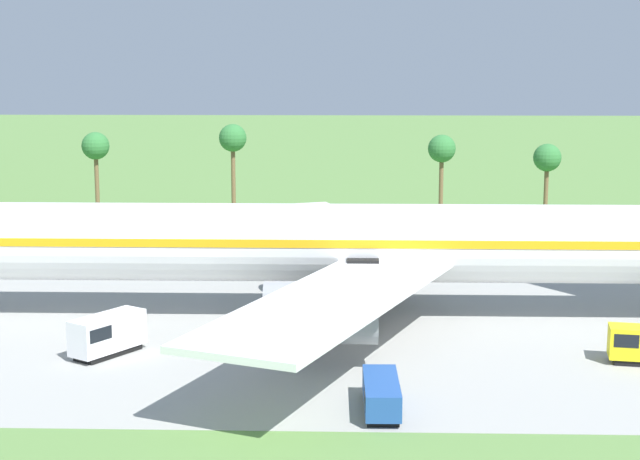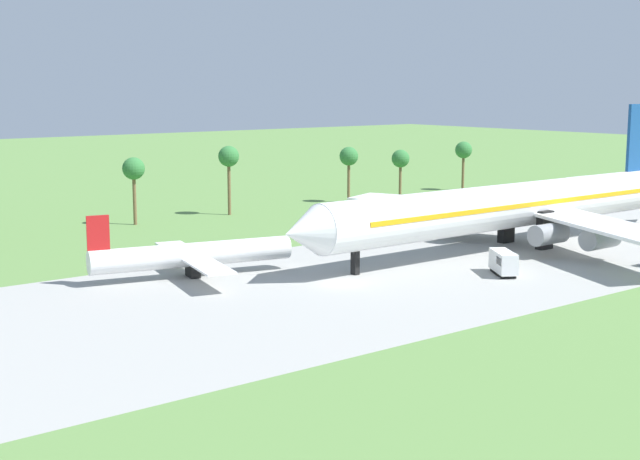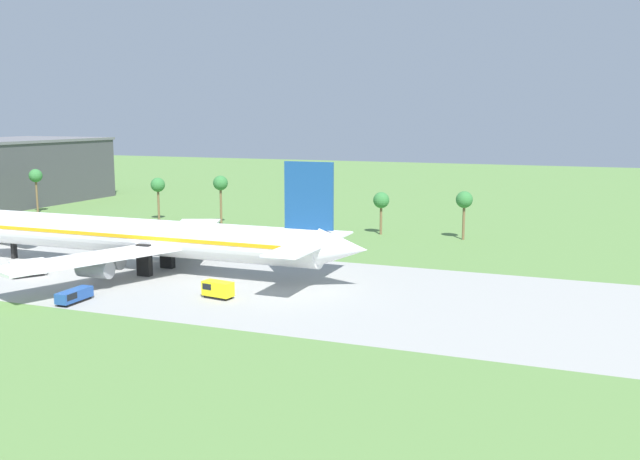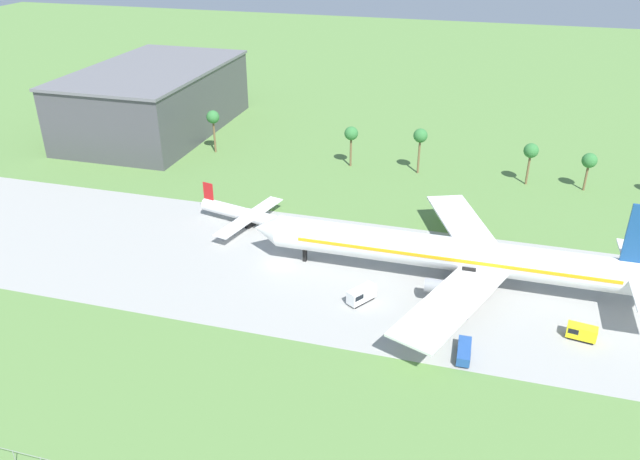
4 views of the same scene
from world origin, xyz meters
TOP-DOWN VIEW (x-y plane):
  - ground_plane at (0.00, 0.00)m, footprint 600.00×600.00m
  - taxiway_strip at (0.00, 0.00)m, footprint 320.00×44.00m
  - jet_airliner at (33.97, 2.70)m, footprint 79.17×57.44m
  - regional_aircraft at (-11.63, 13.61)m, footprint 24.10×21.88m
  - baggage_tug at (54.10, -9.11)m, footprint 4.84×2.70m
  - fuel_truck at (36.45, -19.04)m, footprint 2.12×6.03m
  - catering_van at (17.93, -8.42)m, footprint 4.69×5.73m
  - terminal_building at (-62.89, 67.03)m, footprint 36.72×61.20m
  - palm_tree_row at (27.80, 54.01)m, footprint 119.87×3.60m

SIDE VIEW (x-z plane):
  - ground_plane at x=0.00m, z-range 0.00..0.00m
  - taxiway_strip at x=0.00m, z-range 0.00..0.02m
  - fuel_truck at x=36.45m, z-range 0.10..1.99m
  - baggage_tug at x=54.10m, z-range 0.10..2.62m
  - catering_van at x=17.93m, z-range 0.10..2.93m
  - regional_aircraft at x=-11.63m, z-range -1.37..6.62m
  - jet_airliner at x=33.97m, z-range -3.83..15.58m
  - palm_tree_row at x=27.80m, z-range 2.86..14.89m
  - terminal_building at x=-62.89m, z-range 0.02..19.38m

